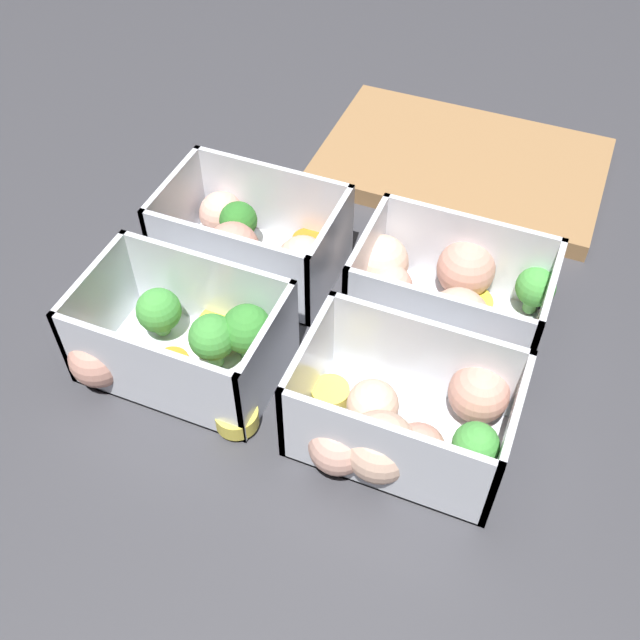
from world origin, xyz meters
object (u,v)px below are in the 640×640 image
object	(u,v)px
container_far_right	(439,292)
container_near_right	(404,423)
container_near_left	(181,342)
container_far_left	(253,242)

from	to	relation	value
container_far_right	container_near_right	bearing A→B (deg)	-84.51
container_near_right	container_near_left	bearing A→B (deg)	178.09
container_near_right	container_far_right	xyz separation A→B (m)	(-0.01, 0.13, 0.00)
container_near_left	container_far_left	distance (m)	0.13
container_far_left	container_far_right	size ratio (longest dim) A/B	0.88
container_near_right	container_far_left	size ratio (longest dim) A/B	1.02
container_near_left	container_near_right	xyz separation A→B (m)	(0.18, -0.01, -0.00)
container_near_left	container_far_left	xyz separation A→B (m)	(0.00, 0.13, -0.00)
container_near_right	container_far_left	distance (m)	0.22
container_near_left	container_near_right	distance (m)	0.18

